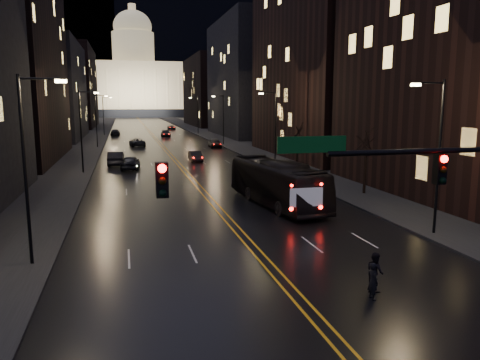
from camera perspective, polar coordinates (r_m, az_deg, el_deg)
ground at (r=16.56m, az=11.56°, el=-18.68°), size 900.00×900.00×0.00m
road at (r=143.46m, az=-11.35°, el=6.24°), size 20.00×320.00×0.02m
sidewalk_left at (r=143.51m, az=-16.97°, el=6.04°), size 8.00×320.00×0.16m
sidewalk_right at (r=144.77m, az=-5.78°, el=6.43°), size 8.00×320.00×0.16m
center_line at (r=143.46m, az=-11.35°, el=6.24°), size 0.62×320.00×0.01m
building_left_mid at (r=68.94m, az=-26.81°, el=13.71°), size 12.00×30.00×28.00m
building_left_far at (r=106.13m, az=-22.11°, el=10.04°), size 12.00×34.00×20.00m
building_left_dist at (r=153.85m, az=-19.65°, el=10.56°), size 12.00×40.00×24.00m
building_right_near at (r=43.23m, az=26.53°, el=14.16°), size 12.00×26.00×24.00m
building_right_tall at (r=69.74m, az=10.04°, el=18.65°), size 12.00×30.00×38.00m
building_right_mid at (r=108.77m, az=0.78°, el=12.28°), size 12.00×34.00×26.00m
building_right_dist at (r=155.59m, az=-3.78°, el=10.69°), size 12.00×40.00×22.00m
mountain_ridge at (r=399.96m, az=-7.43°, el=17.67°), size 520.00×60.00×130.00m
capitol at (r=263.35m, az=-12.73°, el=11.34°), size 90.00×50.00×58.50m
streetlamp_right_near at (r=28.99m, az=22.86°, el=3.46°), size 2.13×0.25×9.00m
streetlamp_left_near at (r=23.66m, az=-24.37°, el=2.15°), size 2.13×0.25×9.00m
streetlamp_right_mid at (r=55.92m, az=4.17°, el=6.74°), size 2.13×0.25×9.00m
streetlamp_left_mid at (r=53.35m, az=-18.64°, el=6.14°), size 2.13×0.25×9.00m
streetlamp_right_far at (r=84.93m, az=-2.16°, el=7.70°), size 2.13×0.25×9.00m
streetlamp_left_far at (r=83.26m, az=-17.01°, el=7.26°), size 2.13×0.25×9.00m
streetlamp_right_dist at (r=114.45m, az=-5.25°, el=8.14°), size 2.13×0.25×9.00m
streetlamp_left_dist at (r=113.22m, az=-16.24°, el=7.79°), size 2.13×0.25×9.00m
tree_right_mid at (r=40.28m, az=15.13°, el=4.57°), size 2.40×2.40×6.65m
tree_right_far at (r=54.79m, az=7.00°, el=6.06°), size 2.40×2.40×6.65m
bus at (r=35.44m, az=4.47°, el=-0.37°), size 4.34×12.46×3.40m
oncoming_car_a at (r=55.46m, az=-13.23°, el=2.08°), size 2.47×5.04×1.65m
oncoming_car_b at (r=59.76m, az=-14.90°, el=2.56°), size 1.96×5.26×1.72m
oncoming_car_c at (r=84.40m, az=-12.42°, el=4.51°), size 2.87×5.36×1.43m
oncoming_car_d at (r=112.88m, az=-14.96°, el=5.63°), size 2.23×5.12×1.47m
receding_car_a at (r=61.78m, az=-5.45°, el=2.90°), size 1.47×4.18×1.37m
receding_car_b at (r=80.19m, az=-3.08°, el=4.52°), size 2.01×4.72×1.59m
receding_car_c at (r=106.08m, az=-9.05°, el=5.59°), size 2.09×4.99×1.44m
receding_car_d at (r=133.50m, az=-8.35°, el=6.35°), size 2.06×4.42×1.22m
pedestrian_a at (r=19.60m, az=15.90°, el=-11.79°), size 0.39×0.58×1.54m
pedestrian_b at (r=20.53m, az=16.14°, el=-10.67°), size 0.46×0.81×1.64m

